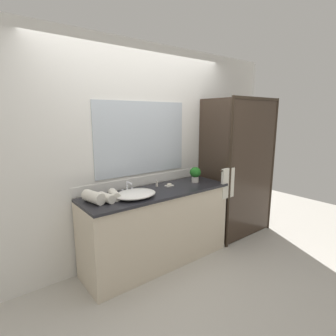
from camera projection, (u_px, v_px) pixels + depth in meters
The scene contains 13 objects.
ground_plane at pixel (158, 261), 3.26m from camera, with size 8.00×8.00×0.00m, color #B7B2A8.
wall_back_with_mirror at pixel (141, 153), 3.27m from camera, with size 4.40×0.06×2.60m.
vanity_cabinet at pixel (158, 227), 3.17m from camera, with size 1.80×0.58×0.90m.
shower_enclosure at pixel (240, 170), 3.67m from camera, with size 1.20×0.59×2.00m.
sink_basin at pixel (135, 194), 2.83m from camera, with size 0.46×0.36×0.07m, color white.
faucet at pixel (128, 190), 2.95m from camera, with size 0.17×0.13×0.14m.
potted_plant at pixel (195, 174), 3.45m from camera, with size 0.14×0.14×0.20m.
soap_dish at pixel (169, 185), 3.27m from camera, with size 0.10×0.07×0.04m.
amenity_bottle_conditioner at pixel (157, 184), 3.25m from camera, with size 0.03×0.03×0.07m.
amenity_bottle_shampoo at pixel (193, 176), 3.62m from camera, with size 0.03×0.03×0.10m.
rolled_towel_near_edge at pixel (94, 197), 2.64m from camera, with size 0.12×0.12×0.25m, color silver.
rolled_towel_middle at pixel (106, 198), 2.67m from camera, with size 0.09×0.09×0.20m, color silver.
rolled_towel_far_edge at pixel (114, 195), 2.76m from camera, with size 0.09×0.09×0.21m, color silver.
Camera 1 is at (-1.73, -2.42, 1.76)m, focal length 28.35 mm.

